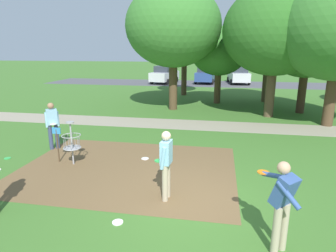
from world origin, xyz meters
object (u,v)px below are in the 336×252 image
Objects in this scene: disc_golf_basket at (70,141)px; parked_car_center_left at (206,74)px; tree_mid_right at (173,26)px; player_foreground_watching at (282,202)px; tree_near_right at (219,51)px; player_throwing at (52,123)px; tree_far_left at (185,38)px; tree_mid_left at (269,41)px; parked_car_center_right at (238,75)px; frisbee_by_tee at (145,159)px; parked_car_leftmost at (165,74)px; tree_near_left at (276,31)px; tree_far_center at (308,46)px; player_waiting_left at (166,161)px; frisbee_far_right at (118,222)px; frisbee_mid_grass at (7,158)px.

parked_car_center_left reaches higher than disc_golf_basket.
disc_golf_basket is at bearing -101.00° from tree_mid_right.
player_foreground_watching is 15.11m from tree_near_right.
parked_car_center_left is at bearing 79.14° from player_throwing.
tree_far_left is at bearing 77.44° from player_throwing.
player_foreground_watching is at bearing -84.33° from parked_car_center_left.
player_foreground_watching is at bearing -28.88° from disc_golf_basket.
tree_mid_left is 1.34× the size of parked_car_center_right.
parked_car_center_right reaches higher than frisbee_by_tee.
tree_mid_right reaches higher than tree_mid_left.
parked_car_center_left is at bearing 95.67° from player_foreground_watching.
tree_far_left reaches higher than parked_car_center_left.
player_throwing is 3.66m from frisbee_by_tee.
parked_car_leftmost is at bearing 99.17° from frisbee_by_tee.
parked_car_center_left and parked_car_center_right have the same top height.
tree_far_center is at bearing 34.18° from tree_near_left.
player_waiting_left is at bearing -94.38° from tree_near_right.
player_waiting_left is 0.39× the size of parked_car_center_right.
tree_mid_left is 1.07× the size of tree_far_center.
tree_near_left reaches higher than tree_near_right.
frisbee_far_right is at bearing -46.34° from player_throwing.
tree_mid_right reaches higher than frisbee_mid_grass.
frisbee_by_tee is 23.53m from parked_car_center_right.
parked_car_leftmost is (-5.77, 11.23, -2.48)m from tree_near_right.
parked_car_center_right is at bearing 62.38° from tree_far_left.
player_throwing is at bearing 137.11° from disc_golf_basket.
player_foreground_watching is 16.46m from tree_mid_left.
tree_near_right is 12.42m from parked_car_center_left.
player_throwing is 5.69m from frisbee_far_right.
disc_golf_basket is at bearing -86.54° from parked_car_leftmost.
parked_car_center_right is (4.73, 9.03, -3.47)m from tree_far_left.
disc_golf_basket is 0.81× the size of player_throwing.
disc_golf_basket is 1.83m from player_throwing.
parked_car_center_left is at bearing 77.29° from frisbee_mid_grass.
parked_car_leftmost is 1.03× the size of parked_car_center_left.
disc_golf_basket is 0.32× the size of parked_car_center_left.
disc_golf_basket is 24.01m from parked_car_center_left.
player_foreground_watching is 0.38× the size of parked_car_leftmost.
parked_car_leftmost reaches higher than player_foreground_watching.
tree_near_left is 16.24m from parked_car_center_right.
frisbee_by_tee is 1.07× the size of frisbee_far_right.
tree_far_left reaches higher than frisbee_by_tee.
disc_golf_basket is 0.25× the size of tree_far_center.
disc_golf_basket is 0.21× the size of tree_near_left.
tree_mid_left is (5.11, 15.73, 4.07)m from frisbee_far_right.
player_throwing reaches higher than frisbee_mid_grass.
tree_near_left is 0.95× the size of tree_mid_right.
player_waiting_left is at bearing -89.20° from parked_car_center_left.
tree_near_left is at bearing 40.19° from frisbee_mid_grass.
player_throwing is 6.86× the size of frisbee_by_tee.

